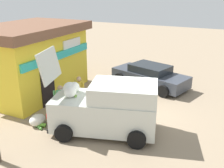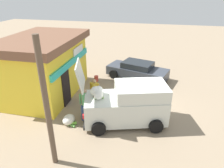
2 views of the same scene
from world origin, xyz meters
name	(u,v)px [view 2 (image 2 of 2)]	position (x,y,z in m)	size (l,w,h in m)	color
ground_plane	(140,110)	(0.00, 0.00, 0.00)	(60.00, 60.00, 0.00)	gray
storefront_bar	(45,66)	(0.72, 5.94, 1.84)	(5.95, 4.03, 3.59)	yellow
delivery_van	(127,104)	(-1.19, 0.56, 1.01)	(3.02, 4.47, 3.16)	silver
parked_sedan	(137,70)	(4.38, 0.70, 0.60)	(3.01, 4.67, 1.24)	#383D47
vendor_standing	(95,90)	(0.04, 2.62, 0.91)	(0.39, 0.56, 1.58)	#4C4C51
customer_bending	(85,103)	(-1.40, 2.65, 0.92)	(0.71, 0.63, 1.54)	navy
unloaded_banana_pile	(69,120)	(-2.05, 3.31, 0.22)	(0.77, 0.75, 0.46)	silver
paint_bucket	(96,78)	(3.15, 3.49, 0.20)	(0.29, 0.29, 0.40)	#BF3F33
utility_pole	(47,107)	(-4.46, 2.84, 2.47)	(0.20, 0.20, 4.93)	brown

